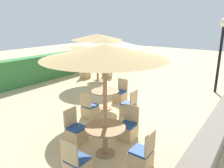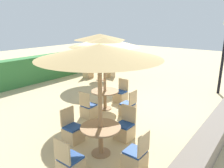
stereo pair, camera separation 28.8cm
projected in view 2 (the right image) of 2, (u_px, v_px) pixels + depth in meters
name	position (u px, v px, depth m)	size (l,w,h in m)	color
ground_plane	(125.00, 110.00, 8.17)	(40.00, 40.00, 0.00)	#C6B284
hedge_row	(30.00, 70.00, 11.51)	(13.00, 0.70, 1.38)	#387A3D
stone_border	(218.00, 128.00, 6.23)	(10.00, 0.56, 0.53)	slate
parasol_center	(104.00, 42.00, 7.60)	(2.49, 2.49, 2.66)	#93704C
round_table_center	(105.00, 95.00, 8.14)	(1.02, 1.02, 0.71)	#93704C
patio_chair_center_south	(128.00, 108.00, 7.64)	(0.46, 0.46, 0.93)	tan
patio_chair_center_west	(89.00, 110.00, 7.50)	(0.46, 0.46, 0.93)	tan
patio_chair_center_east	(121.00, 95.00, 8.95)	(0.46, 0.46, 0.93)	tan
parasol_front_left	(99.00, 52.00, 4.77)	(2.81, 2.81, 2.72)	#93704C
round_table_front_left	(101.00, 133.00, 5.32)	(0.99, 0.99, 0.74)	#93704C
patio_chair_front_left_west	(70.00, 165.00, 4.63)	(0.46, 0.46, 0.93)	tan
patio_chair_front_left_east	(125.00, 130.00, 6.12)	(0.46, 0.46, 0.93)	tan
patio_chair_front_left_south	(135.00, 158.00, 4.86)	(0.46, 0.46, 0.93)	tan
patio_chair_front_left_north	(73.00, 132.00, 5.98)	(0.46, 0.46, 0.93)	tan
parasol_back_right	(100.00, 37.00, 11.63)	(2.72, 2.72, 2.55)	#93704C
round_table_back_right	(100.00, 71.00, 12.14)	(0.90, 0.90, 0.72)	#93704C
patio_chair_back_right_east	(110.00, 72.00, 12.94)	(0.46, 0.46, 0.93)	tan
patio_chair_back_right_north	(88.00, 73.00, 12.77)	(0.46, 0.46, 0.93)	tan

